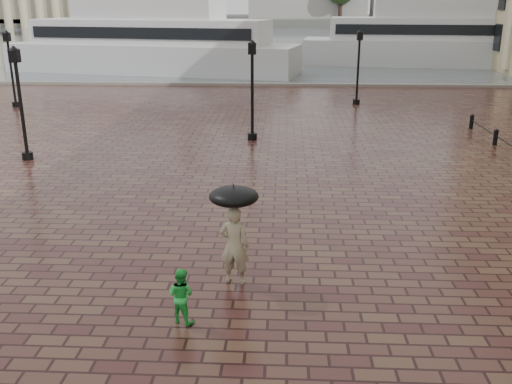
# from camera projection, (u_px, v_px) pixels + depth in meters

# --- Properties ---
(ground) EXTENTS (300.00, 300.00, 0.00)m
(ground) POSITION_uv_depth(u_px,v_px,m) (94.00, 273.00, 13.61)
(ground) COLOR #3A1B1A
(ground) RESTS_ON ground
(harbour_water) EXTENTS (240.00, 240.00, 0.00)m
(harbour_water) POSITION_uv_depth(u_px,v_px,m) (260.00, 38.00, 100.73)
(harbour_water) COLOR #465055
(harbour_water) RESTS_ON ground
(quay_edge) EXTENTS (80.00, 0.60, 0.30)m
(quay_edge) POSITION_uv_depth(u_px,v_px,m) (227.00, 85.00, 43.91)
(quay_edge) COLOR slate
(quay_edge) RESTS_ON ground
(far_shore) EXTENTS (300.00, 60.00, 2.00)m
(far_shore) POSITION_uv_depth(u_px,v_px,m) (270.00, 20.00, 164.81)
(far_shore) COLOR #4C4C47
(far_shore) RESTS_ON ground
(street_lamps) EXTENTS (21.44, 14.44, 4.40)m
(street_lamps) POSITION_uv_depth(u_px,v_px,m) (169.00, 79.00, 29.51)
(street_lamps) COLOR black
(street_lamps) RESTS_ON ground
(adult_pedestrian) EXTENTS (0.74, 0.55, 1.86)m
(adult_pedestrian) POSITION_uv_depth(u_px,v_px,m) (234.00, 245.00, 12.84)
(adult_pedestrian) COLOR tan
(adult_pedestrian) RESTS_ON ground
(child_pedestrian) EXTENTS (0.69, 0.63, 1.16)m
(child_pedestrian) POSITION_uv_depth(u_px,v_px,m) (181.00, 295.00, 11.37)
(child_pedestrian) COLOR green
(child_pedestrian) RESTS_ON ground
(ferry_near) EXTENTS (27.11, 11.47, 8.65)m
(ferry_near) POSITION_uv_depth(u_px,v_px,m) (152.00, 43.00, 51.16)
(ferry_near) COLOR silver
(ferry_near) RESTS_ON ground
(ferry_far) EXTENTS (26.87, 9.31, 8.63)m
(ferry_far) POSITION_uv_depth(u_px,v_px,m) (437.00, 39.00, 56.75)
(ferry_far) COLOR silver
(ferry_far) RESTS_ON ground
(umbrella) EXTENTS (1.10, 1.10, 1.19)m
(umbrella) POSITION_uv_depth(u_px,v_px,m) (234.00, 196.00, 12.47)
(umbrella) COLOR black
(umbrella) RESTS_ON ground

